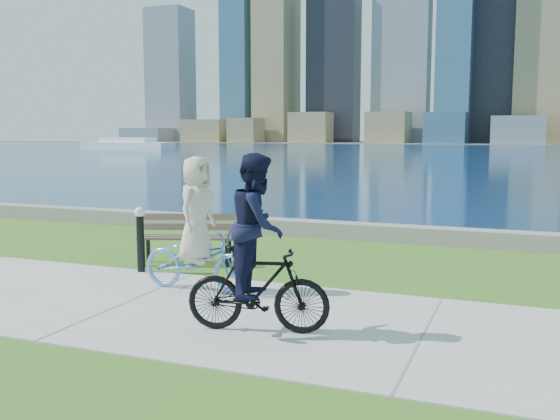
# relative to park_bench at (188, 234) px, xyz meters

# --- Properties ---
(ground) EXTENTS (320.00, 320.00, 0.00)m
(ground) POSITION_rel_park_bench_xyz_m (4.55, -2.61, -0.53)
(ground) COLOR #345F19
(ground) RESTS_ON ground
(concrete_path) EXTENTS (80.00, 3.50, 0.02)m
(concrete_path) POSITION_rel_park_bench_xyz_m (4.55, -2.61, -0.52)
(concrete_path) COLOR #A4A39F
(concrete_path) RESTS_ON ground
(seawall) EXTENTS (90.00, 0.50, 0.35)m
(seawall) POSITION_rel_park_bench_xyz_m (4.55, 3.59, -0.36)
(seawall) COLOR gray
(seawall) RESTS_ON ground
(bay_water) EXTENTS (320.00, 131.00, 0.01)m
(bay_water) POSITION_rel_park_bench_xyz_m (4.55, 69.39, -0.53)
(bay_water) COLOR #0C2951
(bay_water) RESTS_ON ground
(far_shore) EXTENTS (320.00, 30.00, 0.12)m
(far_shore) POSITION_rel_park_bench_xyz_m (4.55, 127.39, -0.47)
(far_shore) COLOR slate
(far_shore) RESTS_ON ground
(city_skyline) EXTENTS (176.53, 22.69, 76.00)m
(city_skyline) POSITION_rel_park_bench_xyz_m (1.67, 126.49, 21.35)
(city_skyline) COLOR slate
(city_skyline) RESTS_ON ground
(ferry_near) EXTENTS (12.20, 3.49, 1.66)m
(ferry_near) POSITION_rel_park_bench_xyz_m (-42.57, 58.53, 0.16)
(ferry_near) COLOR white
(ferry_near) RESTS_ON ground
(park_bench) EXTENTS (1.78, 1.11, 0.87)m
(park_bench) POSITION_rel_park_bench_xyz_m (0.00, 0.00, 0.00)
(park_bench) COLOR black
(park_bench) RESTS_ON ground
(bollard_lamp) EXTENTS (0.18, 0.18, 1.11)m
(bollard_lamp) POSITION_rel_park_bench_xyz_m (-0.35, -0.95, 0.10)
(bollard_lamp) COLOR black
(bollard_lamp) RESTS_ON ground
(cyclist_woman) EXTENTS (0.66, 1.78, 1.97)m
(cyclist_woman) POSITION_rel_park_bench_xyz_m (1.14, -1.70, 0.22)
(cyclist_woman) COLOR #5894D7
(cyclist_woman) RESTS_ON ground
(cyclist_man) EXTENTS (0.82, 1.74, 2.08)m
(cyclist_man) POSITION_rel_park_bench_xyz_m (2.74, -3.13, 0.36)
(cyclist_man) COLOR black
(cyclist_man) RESTS_ON ground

